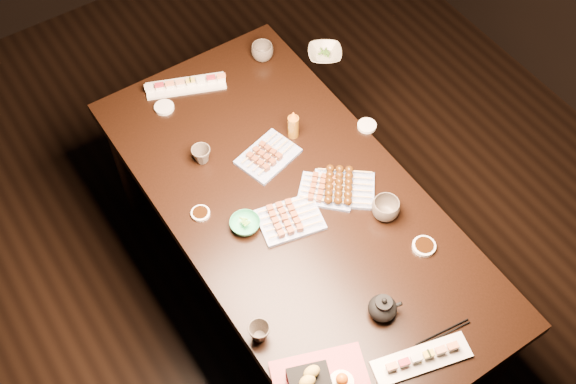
# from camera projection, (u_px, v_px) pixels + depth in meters

# --- Properties ---
(ground) EXTENTS (5.00, 5.00, 0.00)m
(ground) POSITION_uv_depth(u_px,v_px,m) (296.00, 319.00, 3.28)
(ground) COLOR black
(ground) RESTS_ON ground
(dining_table) EXTENTS (1.37, 1.98, 0.75)m
(dining_table) POSITION_uv_depth(u_px,v_px,m) (295.00, 253.00, 3.05)
(dining_table) COLOR black
(dining_table) RESTS_ON ground
(sushi_platter_near) EXTENTS (0.35, 0.18, 0.04)m
(sushi_platter_near) POSITION_uv_depth(u_px,v_px,m) (422.00, 358.00, 2.37)
(sushi_platter_near) COLOR white
(sushi_platter_near) RESTS_ON dining_table
(sushi_platter_far) EXTENTS (0.35, 0.21, 0.04)m
(sushi_platter_far) POSITION_uv_depth(u_px,v_px,m) (186.00, 83.00, 3.07)
(sushi_platter_far) COLOR white
(sushi_platter_far) RESTS_ON dining_table
(yakitori_plate_center) EXTENTS (0.26, 0.22, 0.06)m
(yakitori_plate_center) POSITION_uv_depth(u_px,v_px,m) (290.00, 217.00, 2.68)
(yakitori_plate_center) COLOR #828EB6
(yakitori_plate_center) RESTS_ON dining_table
(yakitori_plate_right) EXTENTS (0.25, 0.25, 0.05)m
(yakitori_plate_right) POSITION_uv_depth(u_px,v_px,m) (326.00, 189.00, 2.75)
(yakitori_plate_right) COLOR #828EB6
(yakitori_plate_right) RESTS_ON dining_table
(yakitori_plate_left) EXTENTS (0.26, 0.22, 0.06)m
(yakitori_plate_left) POSITION_uv_depth(u_px,v_px,m) (268.00, 153.00, 2.85)
(yakitori_plate_left) COLOR #828EB6
(yakitori_plate_left) RESTS_ON dining_table
(tsukune_plate) EXTENTS (0.29, 0.28, 0.06)m
(tsukune_plate) POSITION_uv_depth(u_px,v_px,m) (344.00, 186.00, 2.76)
(tsukune_plate) COLOR #828EB6
(tsukune_plate) RESTS_ON dining_table
(edamame_bowl_green) EXTENTS (0.15, 0.15, 0.04)m
(edamame_bowl_green) POSITION_uv_depth(u_px,v_px,m) (245.00, 224.00, 2.67)
(edamame_bowl_green) COLOR #34A06B
(edamame_bowl_green) RESTS_ON dining_table
(edamame_bowl_cream) EXTENTS (0.20, 0.20, 0.04)m
(edamame_bowl_cream) POSITION_uv_depth(u_px,v_px,m) (325.00, 54.00, 3.18)
(edamame_bowl_cream) COLOR beige
(edamame_bowl_cream) RESTS_ON dining_table
(tempura_tray) EXTENTS (0.37, 0.34, 0.11)m
(tempura_tray) POSITION_uv_depth(u_px,v_px,m) (323.00, 383.00, 2.28)
(tempura_tray) COLOR black
(tempura_tray) RESTS_ON dining_table
(teacup_near_left) EXTENTS (0.10, 0.10, 0.07)m
(teacup_near_left) POSITION_uv_depth(u_px,v_px,m) (259.00, 332.00, 2.41)
(teacup_near_left) COLOR #4E453B
(teacup_near_left) RESTS_ON dining_table
(teacup_mid_right) EXTENTS (0.14, 0.14, 0.08)m
(teacup_mid_right) POSITION_uv_depth(u_px,v_px,m) (386.00, 209.00, 2.68)
(teacup_mid_right) COLOR #4E453B
(teacup_mid_right) RESTS_ON dining_table
(teacup_far_left) EXTENTS (0.09, 0.09, 0.07)m
(teacup_far_left) POSITION_uv_depth(u_px,v_px,m) (201.00, 155.00, 2.83)
(teacup_far_left) COLOR #4E453B
(teacup_far_left) RESTS_ON dining_table
(teacup_far_right) EXTENTS (0.11, 0.11, 0.08)m
(teacup_far_right) POSITION_uv_depth(u_px,v_px,m) (262.00, 52.00, 3.16)
(teacup_far_right) COLOR #4E453B
(teacup_far_right) RESTS_ON dining_table
(teapot) EXTENTS (0.16, 0.16, 0.10)m
(teapot) POSITION_uv_depth(u_px,v_px,m) (383.00, 307.00, 2.44)
(teapot) COLOR black
(teapot) RESTS_ON dining_table
(condiment_bottle) EXTENTS (0.06, 0.06, 0.14)m
(condiment_bottle) POSITION_uv_depth(u_px,v_px,m) (293.00, 124.00, 2.88)
(condiment_bottle) COLOR brown
(condiment_bottle) RESTS_ON dining_table
(sauce_dish_west) EXTENTS (0.08, 0.08, 0.01)m
(sauce_dish_west) POSITION_uv_depth(u_px,v_px,m) (201.00, 213.00, 2.71)
(sauce_dish_west) COLOR white
(sauce_dish_west) RESTS_ON dining_table
(sauce_dish_east) EXTENTS (0.08, 0.08, 0.01)m
(sauce_dish_east) POSITION_uv_depth(u_px,v_px,m) (367.00, 126.00, 2.96)
(sauce_dish_east) COLOR white
(sauce_dish_east) RESTS_ON dining_table
(sauce_dish_se) EXTENTS (0.09, 0.09, 0.02)m
(sauce_dish_se) POSITION_uv_depth(u_px,v_px,m) (424.00, 246.00, 2.63)
(sauce_dish_se) COLOR white
(sauce_dish_se) RESTS_ON dining_table
(sauce_dish_nw) EXTENTS (0.08, 0.08, 0.01)m
(sauce_dish_nw) POSITION_uv_depth(u_px,v_px,m) (164.00, 107.00, 3.01)
(sauce_dish_nw) COLOR white
(sauce_dish_nw) RESTS_ON dining_table
(chopsticks_se) EXTENTS (0.21, 0.05, 0.01)m
(chopsticks_se) POSITION_uv_depth(u_px,v_px,m) (443.00, 333.00, 2.44)
(chopsticks_se) COLOR black
(chopsticks_se) RESTS_ON dining_table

